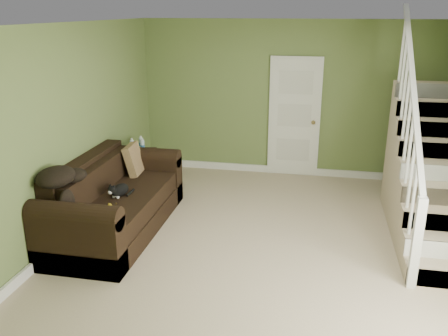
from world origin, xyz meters
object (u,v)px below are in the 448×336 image
at_px(sofa, 114,204).
at_px(banana, 110,206).
at_px(cat, 119,190).
at_px(side_table, 140,170).

height_order(sofa, banana, sofa).
xyz_separation_m(sofa, cat, (0.14, -0.10, 0.23)).
distance_m(sofa, banana, 0.54).
xyz_separation_m(sofa, side_table, (-0.20, 1.46, -0.04)).
bearing_deg(banana, cat, 63.60).
xyz_separation_m(side_table, cat, (0.34, -1.56, 0.28)).
xyz_separation_m(cat, banana, (0.05, -0.37, -0.06)).
height_order(sofa, cat, sofa).
height_order(cat, banana, cat).
distance_m(sofa, cat, 0.29).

